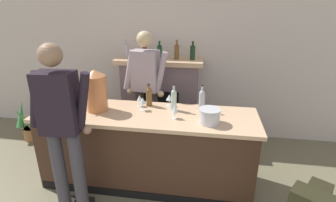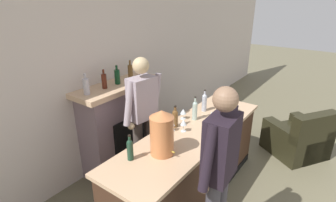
{
  "view_description": "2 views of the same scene",
  "coord_description": "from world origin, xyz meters",
  "px_view_note": "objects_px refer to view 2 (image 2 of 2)",
  "views": [
    {
      "loc": [
        0.67,
        0.36,
        2.19
      ],
      "look_at": [
        0.16,
        3.54,
        0.95
      ],
      "focal_mm": 28.0,
      "sensor_mm": 36.0,
      "label": 1
    },
    {
      "loc": [
        -2.51,
        1.65,
        2.52
      ],
      "look_at": [
        0.2,
        3.64,
        1.15
      ],
      "focal_mm": 28.0,
      "sensor_mm": 36.0,
      "label": 2
    }
  ],
  "objects_px": {
    "wine_glass_by_dispenser": "(183,112)",
    "wine_glass_back_row": "(184,123)",
    "armchair_black": "(299,140)",
    "wine_bottle_merlot_tall": "(175,117)",
    "person_customer": "(218,173)",
    "wine_bottle_cabernet_heavy": "(204,102)",
    "copper_dispenser": "(162,132)",
    "wine_bottle_burgundy_dark": "(130,149)",
    "wine_bottle_rose_blush": "(195,110)",
    "wine_glass_front_left": "(172,123)",
    "ice_bucket_steel": "(228,109)",
    "wine_glass_mid_counter": "(212,115)",
    "fireplace_stone": "(120,125)",
    "person_bartender": "(143,117)"
  },
  "relations": [
    {
      "from": "wine_glass_by_dispenser",
      "to": "wine_glass_back_row",
      "type": "xyz_separation_m",
      "value": [
        -0.29,
        -0.2,
        0.01
      ]
    },
    {
      "from": "armchair_black",
      "to": "wine_bottle_merlot_tall",
      "type": "xyz_separation_m",
      "value": [
        -1.88,
        1.21,
        0.8
      ]
    },
    {
      "from": "person_customer",
      "to": "wine_bottle_cabernet_heavy",
      "type": "height_order",
      "value": "person_customer"
    },
    {
      "from": "copper_dispenser",
      "to": "wine_glass_back_row",
      "type": "bearing_deg",
      "value": 8.46
    },
    {
      "from": "wine_bottle_cabernet_heavy",
      "to": "wine_glass_back_row",
      "type": "distance_m",
      "value": 0.71
    },
    {
      "from": "person_customer",
      "to": "wine_glass_by_dispenser",
      "type": "height_order",
      "value": "person_customer"
    },
    {
      "from": "wine_bottle_burgundy_dark",
      "to": "wine_bottle_cabernet_heavy",
      "type": "height_order",
      "value": "wine_bottle_cabernet_heavy"
    },
    {
      "from": "wine_bottle_rose_blush",
      "to": "wine_glass_by_dispenser",
      "type": "distance_m",
      "value": 0.16
    },
    {
      "from": "wine_glass_front_left",
      "to": "wine_glass_back_row",
      "type": "bearing_deg",
      "value": -60.12
    },
    {
      "from": "ice_bucket_steel",
      "to": "wine_bottle_burgundy_dark",
      "type": "distance_m",
      "value": 1.65
    },
    {
      "from": "wine_bottle_cabernet_heavy",
      "to": "wine_glass_mid_counter",
      "type": "distance_m",
      "value": 0.39
    },
    {
      "from": "copper_dispenser",
      "to": "wine_bottle_burgundy_dark",
      "type": "height_order",
      "value": "copper_dispenser"
    },
    {
      "from": "armchair_black",
      "to": "fireplace_stone",
      "type": "bearing_deg",
      "value": 131.31
    },
    {
      "from": "fireplace_stone",
      "to": "wine_glass_by_dispenser",
      "type": "distance_m",
      "value": 1.05
    },
    {
      "from": "person_customer",
      "to": "wine_glass_by_dispenser",
      "type": "bearing_deg",
      "value": 47.05
    },
    {
      "from": "armchair_black",
      "to": "wine_glass_by_dispenser",
      "type": "height_order",
      "value": "wine_glass_by_dispenser"
    },
    {
      "from": "armchair_black",
      "to": "wine_bottle_cabernet_heavy",
      "type": "bearing_deg",
      "value": 136.72
    },
    {
      "from": "wine_bottle_rose_blush",
      "to": "wine_glass_front_left",
      "type": "xyz_separation_m",
      "value": [
        -0.44,
        0.06,
        -0.04
      ]
    },
    {
      "from": "copper_dispenser",
      "to": "wine_glass_by_dispenser",
      "type": "bearing_deg",
      "value": 18.41
    },
    {
      "from": "copper_dispenser",
      "to": "wine_glass_mid_counter",
      "type": "height_order",
      "value": "copper_dispenser"
    },
    {
      "from": "copper_dispenser",
      "to": "wine_glass_back_row",
      "type": "relative_size",
      "value": 3.08
    },
    {
      "from": "wine_bottle_cabernet_heavy",
      "to": "wine_glass_front_left",
      "type": "relative_size",
      "value": 2.21
    },
    {
      "from": "wine_bottle_burgundy_dark",
      "to": "person_customer",
      "type": "bearing_deg",
      "value": -75.98
    },
    {
      "from": "copper_dispenser",
      "to": "ice_bucket_steel",
      "type": "xyz_separation_m",
      "value": [
        1.34,
        -0.15,
        -0.17
      ]
    },
    {
      "from": "wine_glass_front_left",
      "to": "wine_bottle_burgundy_dark",
      "type": "bearing_deg",
      "value": -179.27
    },
    {
      "from": "wine_glass_back_row",
      "to": "wine_glass_front_left",
      "type": "height_order",
      "value": "wine_glass_back_row"
    },
    {
      "from": "wine_bottle_burgundy_dark",
      "to": "wine_bottle_rose_blush",
      "type": "relative_size",
      "value": 0.86
    },
    {
      "from": "fireplace_stone",
      "to": "wine_glass_by_dispenser",
      "type": "relative_size",
      "value": 11.13
    },
    {
      "from": "wine_glass_by_dispenser",
      "to": "wine_bottle_merlot_tall",
      "type": "bearing_deg",
      "value": -170.86
    },
    {
      "from": "wine_bottle_merlot_tall",
      "to": "wine_glass_back_row",
      "type": "relative_size",
      "value": 1.75
    },
    {
      "from": "ice_bucket_steel",
      "to": "wine_bottle_cabernet_heavy",
      "type": "relative_size",
      "value": 0.73
    },
    {
      "from": "copper_dispenser",
      "to": "wine_glass_mid_counter",
      "type": "xyz_separation_m",
      "value": [
        0.95,
        -0.09,
        -0.14
      ]
    },
    {
      "from": "armchair_black",
      "to": "wine_bottle_burgundy_dark",
      "type": "xyz_separation_m",
      "value": [
        -2.74,
        1.17,
        0.8
      ]
    },
    {
      "from": "person_bartender",
      "to": "fireplace_stone",
      "type": "bearing_deg",
      "value": 80.19
    },
    {
      "from": "fireplace_stone",
      "to": "wine_bottle_merlot_tall",
      "type": "relative_size",
      "value": 5.75
    },
    {
      "from": "armchair_black",
      "to": "copper_dispenser",
      "type": "relative_size",
      "value": 2.19
    },
    {
      "from": "armchair_black",
      "to": "copper_dispenser",
      "type": "height_order",
      "value": "copper_dispenser"
    },
    {
      "from": "wine_glass_mid_counter",
      "to": "wine_glass_front_left",
      "type": "bearing_deg",
      "value": 148.94
    },
    {
      "from": "copper_dispenser",
      "to": "ice_bucket_steel",
      "type": "bearing_deg",
      "value": -6.5
    },
    {
      "from": "wine_bottle_burgundy_dark",
      "to": "wine_glass_front_left",
      "type": "distance_m",
      "value": 0.75
    },
    {
      "from": "copper_dispenser",
      "to": "wine_bottle_merlot_tall",
      "type": "relative_size",
      "value": 1.76
    },
    {
      "from": "person_customer",
      "to": "ice_bucket_steel",
      "type": "height_order",
      "value": "person_customer"
    },
    {
      "from": "person_bartender",
      "to": "person_customer",
      "type": "bearing_deg",
      "value": -110.62
    },
    {
      "from": "person_bartender",
      "to": "wine_glass_front_left",
      "type": "height_order",
      "value": "person_bartender"
    },
    {
      "from": "wine_glass_back_row",
      "to": "wine_glass_front_left",
      "type": "xyz_separation_m",
      "value": [
        -0.07,
        0.12,
        -0.02
      ]
    },
    {
      "from": "ice_bucket_steel",
      "to": "wine_bottle_burgundy_dark",
      "type": "height_order",
      "value": "wine_bottle_burgundy_dark"
    },
    {
      "from": "wine_glass_front_left",
      "to": "fireplace_stone",
      "type": "bearing_deg",
      "value": 86.08
    },
    {
      "from": "copper_dispenser",
      "to": "wine_bottle_merlot_tall",
      "type": "distance_m",
      "value": 0.64
    },
    {
      "from": "wine_glass_front_left",
      "to": "wine_bottle_rose_blush",
      "type": "bearing_deg",
      "value": -7.92
    },
    {
      "from": "wine_glass_front_left",
      "to": "wine_glass_mid_counter",
      "type": "bearing_deg",
      "value": -31.06
    }
  ]
}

